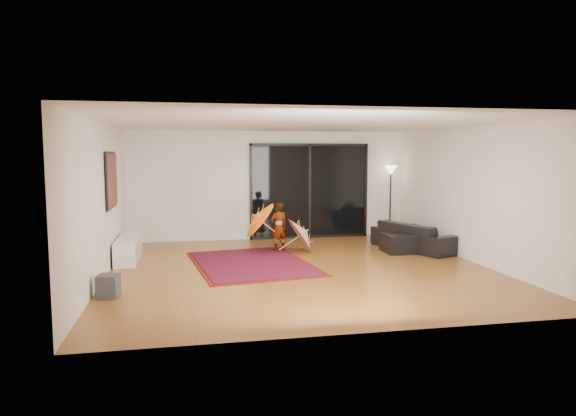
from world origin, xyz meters
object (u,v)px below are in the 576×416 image
object	(u,v)px
media_console	(129,249)
ottoman	(400,243)
child	(279,227)
sofa	(415,236)

from	to	relation	value
media_console	ottoman	distance (m)	5.75
ottoman	media_console	bearing A→B (deg)	176.92
ottoman	child	xyz separation A→B (m)	(-2.60, 0.60, 0.34)
sofa	child	xyz separation A→B (m)	(-3.05, 0.36, 0.24)
media_console	sofa	xyz separation A→B (m)	(6.20, -0.07, 0.08)
child	ottoman	bearing A→B (deg)	149.82
media_console	child	bearing A→B (deg)	4.90
sofa	media_console	bearing A→B (deg)	68.65
ottoman	child	distance (m)	2.69
sofa	ottoman	bearing A→B (deg)	97.27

